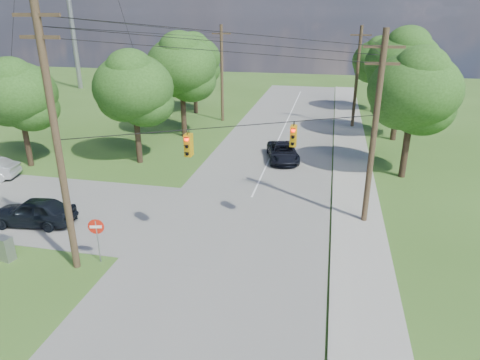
% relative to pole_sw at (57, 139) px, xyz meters
% --- Properties ---
extents(ground, '(140.00, 140.00, 0.00)m').
position_rel_pole_sw_xyz_m(ground, '(4.60, -0.40, -6.23)').
color(ground, '#34581D').
rests_on(ground, ground).
extents(main_road, '(10.00, 100.00, 0.03)m').
position_rel_pole_sw_xyz_m(main_road, '(6.60, 4.60, -6.21)').
color(main_road, gray).
rests_on(main_road, ground).
extents(sidewalk_east, '(2.60, 100.00, 0.12)m').
position_rel_pole_sw_xyz_m(sidewalk_east, '(13.30, 4.60, -6.17)').
color(sidewalk_east, '#98978E').
rests_on(sidewalk_east, ground).
extents(pole_sw, '(2.00, 0.32, 12.00)m').
position_rel_pole_sw_xyz_m(pole_sw, '(0.00, 0.00, 0.00)').
color(pole_sw, brown).
rests_on(pole_sw, ground).
extents(pole_ne, '(2.00, 0.32, 10.50)m').
position_rel_pole_sw_xyz_m(pole_ne, '(13.50, 7.60, -0.76)').
color(pole_ne, brown).
rests_on(pole_ne, ground).
extents(pole_north_e, '(2.00, 0.32, 10.00)m').
position_rel_pole_sw_xyz_m(pole_north_e, '(13.50, 29.60, -1.10)').
color(pole_north_e, brown).
rests_on(pole_north_e, ground).
extents(pole_north_w, '(2.00, 0.32, 10.00)m').
position_rel_pole_sw_xyz_m(pole_north_w, '(-0.40, 29.60, -1.10)').
color(pole_north_w, brown).
rests_on(pole_north_w, ground).
extents(power_lines, '(13.93, 29.62, 4.93)m').
position_rel_pole_sw_xyz_m(power_lines, '(6.10, 11.14, 2.93)').
color(power_lines, black).
rests_on(power_lines, ground).
extents(traffic_signals, '(4.91, 3.27, 1.05)m').
position_rel_pole_sw_xyz_m(traffic_signals, '(7.15, 4.03, -0.73)').
color(traffic_signals, '#C38E0B').
rests_on(traffic_signals, ground).
extents(tree_w_near, '(6.00, 6.00, 8.40)m').
position_rel_pole_sw_xyz_m(tree_w_near, '(-3.40, 14.60, -0.30)').
color(tree_w_near, '#3C2A1E').
rests_on(tree_w_near, ground).
extents(tree_w_mid, '(6.40, 6.40, 9.22)m').
position_rel_pole_sw_xyz_m(tree_w_mid, '(-2.40, 22.60, 0.35)').
color(tree_w_mid, '#3C2A1E').
rests_on(tree_w_mid, ground).
extents(tree_w_far, '(6.00, 6.00, 8.73)m').
position_rel_pole_sw_xyz_m(tree_w_far, '(-4.40, 32.60, 0.02)').
color(tree_w_far, '#3C2A1E').
rests_on(tree_w_far, ground).
extents(tree_e_near, '(6.20, 6.20, 8.81)m').
position_rel_pole_sw_xyz_m(tree_e_near, '(16.60, 15.60, 0.02)').
color(tree_e_near, '#3C2A1E').
rests_on(tree_e_near, ground).
extents(tree_e_mid, '(6.60, 6.60, 9.64)m').
position_rel_pole_sw_xyz_m(tree_e_mid, '(17.10, 25.60, 0.68)').
color(tree_e_mid, '#3C2A1E').
rests_on(tree_e_mid, ground).
extents(tree_e_far, '(5.80, 5.80, 8.32)m').
position_rel_pole_sw_xyz_m(tree_e_far, '(16.10, 37.60, -0.31)').
color(tree_e_far, '#3C2A1E').
rests_on(tree_e_far, ground).
extents(tree_cross_n, '(5.60, 5.60, 7.91)m').
position_rel_pole_sw_xyz_m(tree_cross_n, '(-11.40, 12.10, -0.63)').
color(tree_cross_n, '#3C2A1E').
rests_on(tree_cross_n, ground).
extents(car_cross_dark, '(4.75, 2.31, 1.56)m').
position_rel_pole_sw_xyz_m(car_cross_dark, '(-4.65, 3.35, -5.41)').
color(car_cross_dark, black).
rests_on(car_cross_dark, cross_road).
extents(car_main_north, '(3.32, 5.31, 1.37)m').
position_rel_pole_sw_xyz_m(car_main_north, '(7.68, 17.42, -5.51)').
color(car_main_north, black).
rests_on(car_main_north, main_road).
extents(control_cabinet, '(0.77, 0.62, 1.23)m').
position_rel_pole_sw_xyz_m(control_cabinet, '(-3.61, -0.18, -5.62)').
color(control_cabinet, gray).
rests_on(control_cabinet, ground).
extents(do_not_enter_sign, '(0.75, 0.21, 2.28)m').
position_rel_pole_sw_xyz_m(do_not_enter_sign, '(0.89, 0.60, -4.56)').
color(do_not_enter_sign, gray).
rests_on(do_not_enter_sign, ground).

